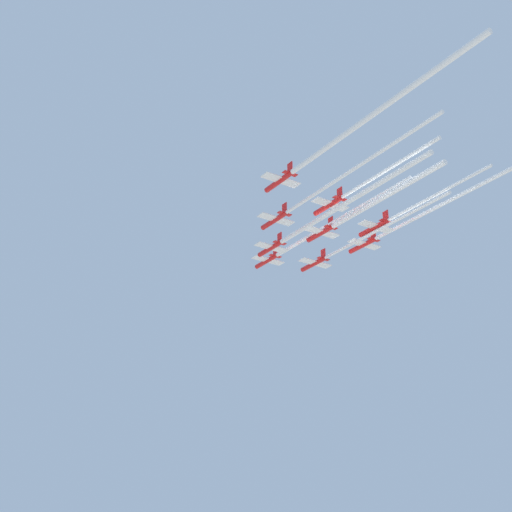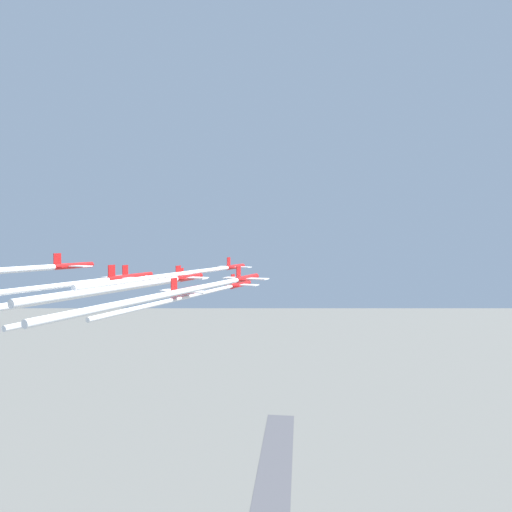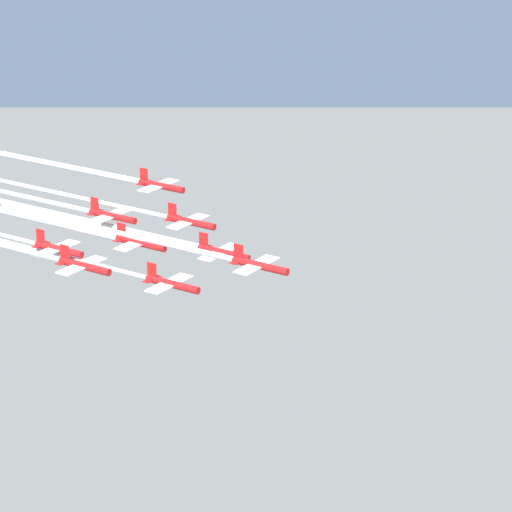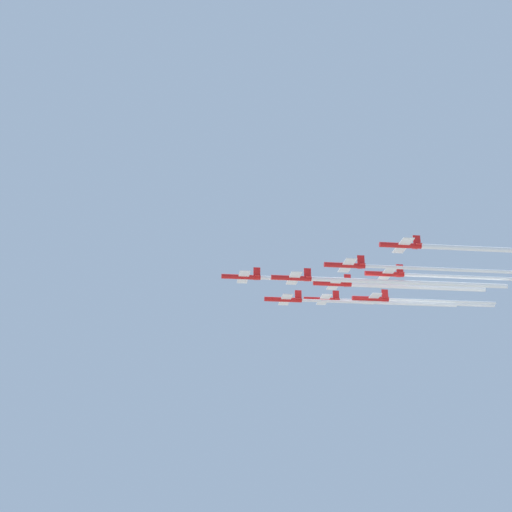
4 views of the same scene
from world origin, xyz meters
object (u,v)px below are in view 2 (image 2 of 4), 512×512
jet_8 (186,291)px  jet_3 (136,276)px  jet_6 (72,266)px  jet_5 (246,278)px  jet_7 (125,277)px  jet_0 (235,267)px  jet_1 (190,278)px  jet_2 (240,284)px  jet_4 (188,277)px

jet_8 → jet_3: bearing=150.5°
jet_6 → jet_8: 28.97m
jet_5 → jet_7: jet_7 is taller
jet_8 → jet_7: bearing=180.0°
jet_0 → jet_5: (-17.19, -22.46, -0.68)m
jet_6 → jet_7: size_ratio=1.00×
jet_0 → jet_1: (-13.99, 2.05, -2.40)m
jet_1 → jet_5: 24.78m
jet_2 → jet_4: size_ratio=1.00×
jet_4 → jet_3: bearing=-180.0°
jet_1 → jet_5: bearing=-29.5°
jet_6 → jet_8: bearing=-0.0°
jet_5 → jet_6: size_ratio=1.00×
jet_3 → jet_8: (-3.19, -24.51, -1.19)m
jet_3 → jet_5: 28.68m
jet_3 → jet_7: 14.17m
jet_4 → jet_6: (-19.39, 15.34, 2.74)m
jet_2 → jet_6: jet_6 is taller
jet_3 → jet_6: bearing=-120.5°
jet_0 → jet_3: size_ratio=1.00×
jet_4 → jet_0: bearing=90.0°
jet_4 → jet_5: (5.40, -13.28, 0.26)m
jet_3 → jet_4: jet_4 is taller
jet_1 → jet_5: (-3.19, -24.51, 1.72)m
jet_1 → jet_8: jet_8 is taller
jet_3 → jet_6: jet_6 is taller
jet_4 → jet_5: size_ratio=1.00×
jet_0 → jet_2: size_ratio=1.00×
jet_1 → jet_5: jet_5 is taller
jet_4 → jet_5: bearing=0.0°
jet_6 → jet_7: bearing=0.0°
jet_7 → jet_8: size_ratio=1.00×
jet_3 → jet_4: (5.40, -13.28, 0.20)m
jet_0 → jet_5: 28.29m
jet_6 → jet_5: bearing=18.8°
jet_0 → jet_4: (-22.58, -9.18, -0.94)m
jet_7 → jet_4: bearing=59.5°
jet_2 → jet_8: jet_8 is taller
jet_2 → jet_3: 24.83m
jet_2 → jet_3: jet_3 is taller
jet_0 → jet_5: jet_0 is taller
jet_0 → jet_8: size_ratio=1.00×
jet_0 → jet_2: jet_0 is taller
jet_5 → jet_8: 14.24m
jet_1 → jet_4: size_ratio=1.00×
jet_0 → jet_3: (-27.98, 4.11, -1.13)m
jet_1 → jet_5: size_ratio=1.00×
jet_2 → jet_6: 38.01m
jet_0 → jet_1: jet_0 is taller
jet_0 → jet_6: size_ratio=1.00×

